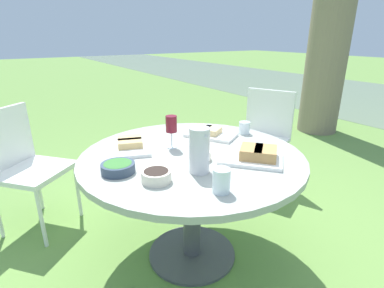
{
  "coord_description": "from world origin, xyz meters",
  "views": [
    {
      "loc": [
        1.35,
        -0.87,
        1.35
      ],
      "look_at": [
        0.0,
        0.0,
        0.77
      ],
      "focal_mm": 28.0,
      "sensor_mm": 36.0,
      "label": 1
    }
  ],
  "objects_px": {
    "chair_near_left": "(264,131)",
    "wine_glass": "(171,125)",
    "dining_table": "(192,171)",
    "chair_near_right": "(23,160)",
    "water_pitcher": "(199,150)"
  },
  "relations": [
    {
      "from": "dining_table",
      "to": "chair_near_right",
      "type": "distance_m",
      "value": 1.24
    },
    {
      "from": "dining_table",
      "to": "chair_near_left",
      "type": "xyz_separation_m",
      "value": [
        -0.49,
        1.1,
        -0.08
      ]
    },
    {
      "from": "dining_table",
      "to": "water_pitcher",
      "type": "bearing_deg",
      "value": -24.3
    },
    {
      "from": "water_pitcher",
      "to": "dining_table",
      "type": "bearing_deg",
      "value": 155.7
    },
    {
      "from": "chair_near_left",
      "to": "chair_near_right",
      "type": "bearing_deg",
      "value": -102.93
    },
    {
      "from": "chair_near_right",
      "to": "wine_glass",
      "type": "relative_size",
      "value": 4.46
    },
    {
      "from": "chair_near_left",
      "to": "wine_glass",
      "type": "relative_size",
      "value": 4.46
    },
    {
      "from": "chair_near_right",
      "to": "dining_table",
      "type": "bearing_deg",
      "value": 41.39
    },
    {
      "from": "chair_near_left",
      "to": "wine_glass",
      "type": "distance_m",
      "value": 1.24
    },
    {
      "from": "dining_table",
      "to": "wine_glass",
      "type": "xyz_separation_m",
      "value": [
        -0.15,
        -0.05,
        0.25
      ]
    },
    {
      "from": "chair_near_left",
      "to": "water_pitcher",
      "type": "relative_size",
      "value": 3.86
    },
    {
      "from": "chair_near_left",
      "to": "dining_table",
      "type": "bearing_deg",
      "value": -65.93
    },
    {
      "from": "water_pitcher",
      "to": "wine_glass",
      "type": "distance_m",
      "value": 0.38
    },
    {
      "from": "wine_glass",
      "to": "water_pitcher",
      "type": "bearing_deg",
      "value": -7.86
    },
    {
      "from": "dining_table",
      "to": "wine_glass",
      "type": "distance_m",
      "value": 0.3
    }
  ]
}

